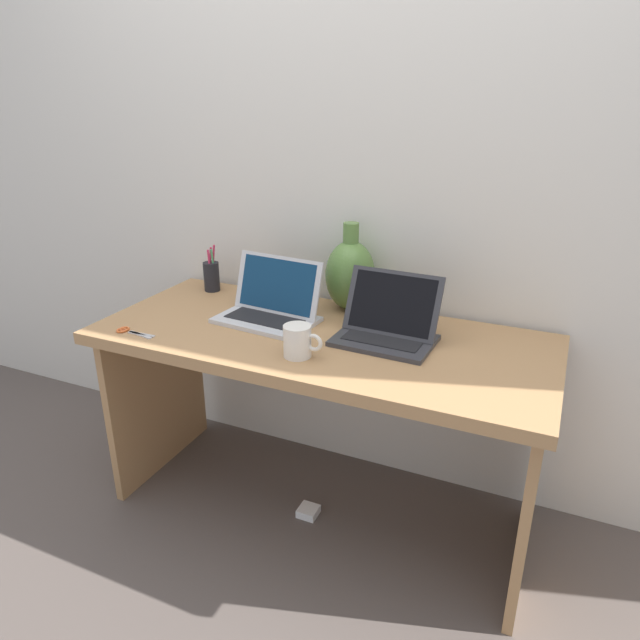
{
  "coord_description": "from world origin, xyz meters",
  "views": [
    {
      "loc": [
        0.71,
        -1.57,
        1.45
      ],
      "look_at": [
        0.0,
        0.0,
        0.75
      ],
      "focal_mm": 32.22,
      "sensor_mm": 36.0,
      "label": 1
    }
  ],
  "objects_px": {
    "laptop_left": "(272,304)",
    "laptop_right": "(388,323)",
    "coffee_mug": "(298,341)",
    "scissors": "(129,331)",
    "green_vase": "(350,274)",
    "power_brick": "(308,511)",
    "pen_cup": "(212,276)"
  },
  "relations": [
    {
      "from": "laptop_right",
      "to": "pen_cup",
      "type": "relative_size",
      "value": 1.7
    },
    {
      "from": "scissors",
      "to": "green_vase",
      "type": "bearing_deg",
      "value": 41.17
    },
    {
      "from": "coffee_mug",
      "to": "scissors",
      "type": "relative_size",
      "value": 0.84
    },
    {
      "from": "power_brick",
      "to": "scissors",
      "type": "bearing_deg",
      "value": -161.34
    },
    {
      "from": "coffee_mug",
      "to": "laptop_left",
      "type": "bearing_deg",
      "value": 132.93
    },
    {
      "from": "laptop_right",
      "to": "scissors",
      "type": "distance_m",
      "value": 0.85
    },
    {
      "from": "green_vase",
      "to": "scissors",
      "type": "bearing_deg",
      "value": -138.83
    },
    {
      "from": "power_brick",
      "to": "laptop_right",
      "type": "bearing_deg",
      "value": 24.27
    },
    {
      "from": "laptop_left",
      "to": "pen_cup",
      "type": "bearing_deg",
      "value": 154.67
    },
    {
      "from": "coffee_mug",
      "to": "scissors",
      "type": "bearing_deg",
      "value": -173.68
    },
    {
      "from": "laptop_right",
      "to": "power_brick",
      "type": "distance_m",
      "value": 0.79
    },
    {
      "from": "laptop_right",
      "to": "coffee_mug",
      "type": "height_order",
      "value": "laptop_right"
    },
    {
      "from": "green_vase",
      "to": "laptop_left",
      "type": "bearing_deg",
      "value": -135.2
    },
    {
      "from": "laptop_left",
      "to": "laptop_right",
      "type": "relative_size",
      "value": 1.12
    },
    {
      "from": "green_vase",
      "to": "coffee_mug",
      "type": "xyz_separation_m",
      "value": [
        0.01,
        -0.44,
        -0.08
      ]
    },
    {
      "from": "coffee_mug",
      "to": "power_brick",
      "type": "height_order",
      "value": "coffee_mug"
    },
    {
      "from": "laptop_right",
      "to": "green_vase",
      "type": "bearing_deg",
      "value": 135.14
    },
    {
      "from": "laptop_right",
      "to": "power_brick",
      "type": "xyz_separation_m",
      "value": [
        -0.24,
        -0.11,
        -0.74
      ]
    },
    {
      "from": "laptop_left",
      "to": "coffee_mug",
      "type": "relative_size",
      "value": 2.85
    },
    {
      "from": "laptop_left",
      "to": "scissors",
      "type": "xyz_separation_m",
      "value": [
        -0.37,
        -0.3,
        -0.05
      ]
    },
    {
      "from": "laptop_left",
      "to": "power_brick",
      "type": "height_order",
      "value": "laptop_left"
    },
    {
      "from": "scissors",
      "to": "coffee_mug",
      "type": "bearing_deg",
      "value": 6.32
    },
    {
      "from": "green_vase",
      "to": "scissors",
      "type": "height_order",
      "value": "green_vase"
    },
    {
      "from": "laptop_right",
      "to": "power_brick",
      "type": "relative_size",
      "value": 4.52
    },
    {
      "from": "green_vase",
      "to": "pen_cup",
      "type": "xyz_separation_m",
      "value": [
        -0.57,
        -0.04,
        -0.07
      ]
    },
    {
      "from": "pen_cup",
      "to": "scissors",
      "type": "xyz_separation_m",
      "value": [
        -0.01,
        -0.47,
        -0.06
      ]
    },
    {
      "from": "laptop_left",
      "to": "coffee_mug",
      "type": "bearing_deg",
      "value": -47.07
    },
    {
      "from": "laptop_left",
      "to": "scissors",
      "type": "relative_size",
      "value": 2.39
    },
    {
      "from": "laptop_right",
      "to": "green_vase",
      "type": "relative_size",
      "value": 1.0
    },
    {
      "from": "pen_cup",
      "to": "scissors",
      "type": "distance_m",
      "value": 0.48
    },
    {
      "from": "laptop_right",
      "to": "scissors",
      "type": "xyz_separation_m",
      "value": [
        -0.79,
        -0.29,
        -0.05
      ]
    },
    {
      "from": "laptop_right",
      "to": "green_vase",
      "type": "height_order",
      "value": "green_vase"
    }
  ]
}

